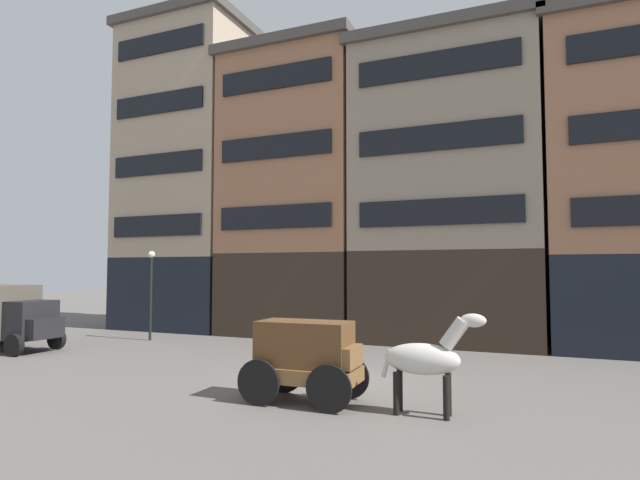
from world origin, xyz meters
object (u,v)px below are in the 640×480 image
object	(u,v)px
streetlamp_curbside	(151,282)
cargo_wagon	(306,355)
delivery_truck_near	(7,315)
draft_horse	(426,358)

from	to	relation	value
streetlamp_curbside	cargo_wagon	bearing A→B (deg)	-32.93
cargo_wagon	delivery_truck_near	size ratio (longest dim) A/B	0.67
delivery_truck_near	streetlamp_curbside	size ratio (longest dim) A/B	1.07
cargo_wagon	streetlamp_curbside	bearing A→B (deg)	147.07
cargo_wagon	delivery_truck_near	xyz separation A→B (m)	(-14.50, 2.66, 0.28)
delivery_truck_near	cargo_wagon	bearing A→B (deg)	-10.39
delivery_truck_near	streetlamp_curbside	xyz separation A→B (m)	(3.36, 4.55, 1.25)
cargo_wagon	draft_horse	xyz separation A→B (m)	(2.95, 0.00, 0.12)
draft_horse	streetlamp_curbside	world-z (taller)	streetlamp_curbside
draft_horse	streetlamp_curbside	size ratio (longest dim) A/B	0.57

